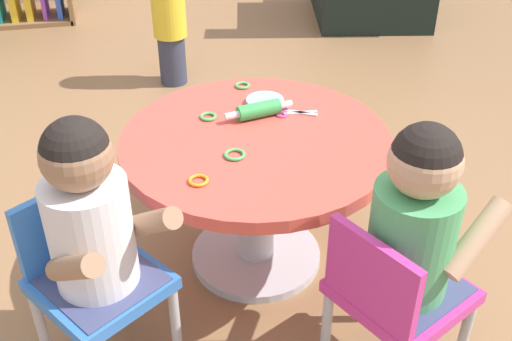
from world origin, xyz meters
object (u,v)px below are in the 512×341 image
at_px(seated_child_right, 416,219).
at_px(craft_scissors, 290,112).
at_px(rolling_pin, 259,110).
at_px(child_chair_right, 393,295).
at_px(seated_child_left, 88,214).
at_px(toddler_standing, 169,16).
at_px(child_chair_left, 93,276).
at_px(craft_table, 256,171).

xyz_separation_m(seated_child_right, craft_scissors, (-0.14, 0.65, -0.04)).
bearing_deg(seated_child_right, rolling_pin, 110.93).
distance_m(child_chair_right, seated_child_right, 0.23).
xyz_separation_m(seated_child_left, seated_child_right, (0.76, -0.17, 0.00)).
bearing_deg(toddler_standing, seated_child_right, -77.62).
distance_m(child_chair_left, seated_child_right, 0.84).
relative_size(craft_table, toddler_standing, 1.24).
distance_m(rolling_pin, craft_scissors, 0.11).
bearing_deg(seated_child_left, craft_scissors, 37.68).
xyz_separation_m(toddler_standing, rolling_pin, (0.19, -1.33, 0.15)).
bearing_deg(craft_scissors, craft_table, -137.48).
bearing_deg(craft_table, rolling_pin, 74.61).
relative_size(rolling_pin, craft_scissors, 1.62).
bearing_deg(rolling_pin, craft_scissors, 2.02).
relative_size(seated_child_right, rolling_pin, 2.22).
distance_m(craft_table, rolling_pin, 0.20).
xyz_separation_m(craft_table, child_chair_left, (-0.50, -0.32, -0.06)).
relative_size(toddler_standing, craft_scissors, 4.75).
distance_m(craft_table, child_chair_left, 0.60).
height_order(child_chair_right, rolling_pin, same).
xyz_separation_m(craft_table, craft_scissors, (0.14, 0.13, 0.13)).
xyz_separation_m(craft_table, rolling_pin, (0.03, 0.12, 0.15)).
bearing_deg(seated_child_left, toddler_standing, 79.69).
height_order(child_chair_left, craft_scissors, child_chair_left).
bearing_deg(seated_child_right, child_chair_left, 165.33).
bearing_deg(rolling_pin, seated_child_left, -137.33).
bearing_deg(toddler_standing, child_chair_right, -78.70).
height_order(seated_child_left, toddler_standing, seated_child_left).
bearing_deg(seated_child_right, child_chair_right, -152.26).
xyz_separation_m(craft_table, seated_child_right, (0.28, -0.53, 0.17)).
relative_size(seated_child_left, toddler_standing, 0.76).
bearing_deg(craft_table, seated_child_right, -61.76).
height_order(craft_table, seated_child_left, seated_child_left).
xyz_separation_m(craft_table, child_chair_right, (0.25, -0.54, -0.06)).
bearing_deg(seated_child_left, rolling_pin, 42.67).
distance_m(seated_child_right, toddler_standing, 2.04).
bearing_deg(child_chair_left, child_chair_right, -16.63).
height_order(seated_child_left, child_chair_right, seated_child_left).
distance_m(child_chair_left, rolling_pin, 0.73).
bearing_deg(child_chair_right, seated_child_right, 27.74).
distance_m(toddler_standing, rolling_pin, 1.35).
height_order(seated_child_left, rolling_pin, seated_child_left).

